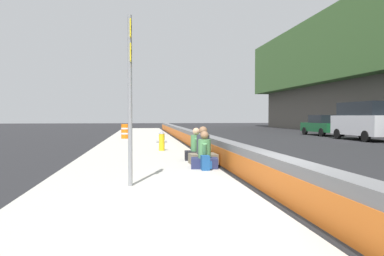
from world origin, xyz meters
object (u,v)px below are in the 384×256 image
(seated_person_rear, at_px, (196,150))
(backpack, at_px, (206,163))
(seated_person_middle, at_px, (203,152))
(parked_car_midline, at_px, (323,125))
(fire_hydrant, at_px, (162,140))
(parked_car_fourth, at_px, (364,120))
(route_sign_post, at_px, (130,88))
(seated_person_foreground, at_px, (204,156))
(construction_barrel, at_px, (125,131))

(seated_person_rear, distance_m, backpack, 2.50)
(backpack, bearing_deg, seated_person_middle, -6.33)
(parked_car_midline, bearing_deg, seated_person_middle, 144.40)
(fire_hydrant, bearing_deg, backpack, -171.73)
(backpack, relative_size, parked_car_fourth, 0.08)
(backpack, bearing_deg, seated_person_rear, -2.27)
(seated_person_middle, xyz_separation_m, parked_car_midline, (18.23, -13.05, 0.36))
(fire_hydrant, bearing_deg, seated_person_middle, -167.46)
(route_sign_post, height_order, seated_person_rear, route_sign_post)
(seated_person_middle, bearing_deg, parked_car_fourth, -47.06)
(parked_car_fourth, bearing_deg, route_sign_post, 135.92)
(seated_person_foreground, xyz_separation_m, seated_person_middle, (0.95, -0.11, 0.03))
(route_sign_post, relative_size, parked_car_midline, 0.79)
(route_sign_post, relative_size, seated_person_middle, 3.10)
(seated_person_middle, height_order, seated_person_rear, seated_person_middle)
(parked_car_fourth, bearing_deg, seated_person_foreground, 134.89)
(seated_person_foreground, height_order, seated_person_middle, seated_person_middle)
(route_sign_post, bearing_deg, parked_car_midline, -34.93)
(backpack, distance_m, parked_car_midline, 23.66)
(parked_car_fourth, xyz_separation_m, parked_car_midline, (6.31, -0.24, -0.49))
(fire_hydrant, xyz_separation_m, backpack, (-6.04, -0.88, -0.25))
(seated_person_foreground, distance_m, seated_person_rear, 2.05)
(seated_person_rear, xyz_separation_m, parked_car_midline, (17.13, -13.11, 0.38))
(fire_hydrant, distance_m, seated_person_rear, 3.68)
(fire_hydrant, relative_size, parked_car_midline, 0.19)
(route_sign_post, bearing_deg, backpack, -43.11)
(route_sign_post, height_order, seated_person_middle, route_sign_post)
(fire_hydrant, distance_m, construction_barrel, 9.27)
(fire_hydrant, xyz_separation_m, parked_car_midline, (13.58, -14.08, 0.27))
(seated_person_foreground, distance_m, backpack, 0.47)
(parked_car_midline, bearing_deg, fire_hydrant, 133.96)
(backpack, bearing_deg, construction_barrel, 10.49)
(seated_person_middle, distance_m, construction_barrel, 14.03)
(seated_person_rear, bearing_deg, parked_car_fourth, -49.92)
(seated_person_foreground, distance_m, seated_person_middle, 0.96)
(construction_barrel, bearing_deg, route_sign_post, -177.26)
(construction_barrel, bearing_deg, seated_person_foreground, -169.05)
(fire_hydrant, distance_m, parked_car_fourth, 15.66)
(fire_hydrant, height_order, parked_car_midline, parked_car_midline)
(seated_person_foreground, bearing_deg, backpack, 174.82)
(route_sign_post, bearing_deg, seated_person_middle, -31.27)
(fire_hydrant, relative_size, backpack, 2.20)
(seated_person_foreground, height_order, construction_barrel, seated_person_foreground)
(seated_person_rear, bearing_deg, seated_person_middle, -177.07)
(seated_person_foreground, height_order, backpack, seated_person_foreground)
(construction_barrel, xyz_separation_m, parked_car_midline, (4.51, -16.00, 0.24))
(seated_person_rear, relative_size, backpack, 2.71)
(fire_hydrant, bearing_deg, parked_car_midline, -46.04)
(backpack, height_order, construction_barrel, construction_barrel)
(fire_hydrant, distance_m, parked_car_midline, 19.57)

